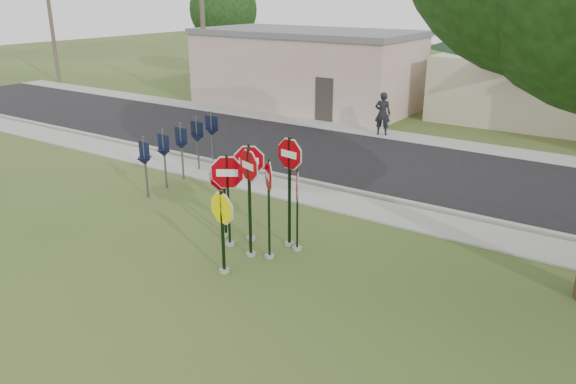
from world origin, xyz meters
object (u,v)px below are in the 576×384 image
Objects in this scene: stop_sign_yellow at (222,223)px; stop_sign_center at (249,188)px; pedestrian at (383,114)px; stop_sign_left at (228,187)px; utility_pole_near at (202,14)px.

stop_sign_center is at bearing 91.48° from stop_sign_yellow.
stop_sign_center is 1.47× the size of pedestrian.
stop_sign_center is 1.12× the size of stop_sign_left.
stop_sign_center is 13.24m from pedestrian.
stop_sign_left is 1.32× the size of pedestrian.
utility_pole_near is 4.92× the size of pedestrian.
stop_sign_center is at bearing -11.76° from stop_sign_left.
stop_sign_center is 1.35× the size of stop_sign_yellow.
utility_pole_near is at bearing 133.23° from stop_sign_yellow.
stop_sign_center reaches higher than stop_sign_yellow.
stop_sign_left is 0.27× the size of utility_pole_near.
stop_sign_yellow is 14.25m from pedestrian.
stop_sign_yellow is (0.03, -1.04, -0.54)m from stop_sign_center.
stop_sign_center is at bearing 84.11° from pedestrian.
stop_sign_left is at bearing 168.24° from stop_sign_center.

